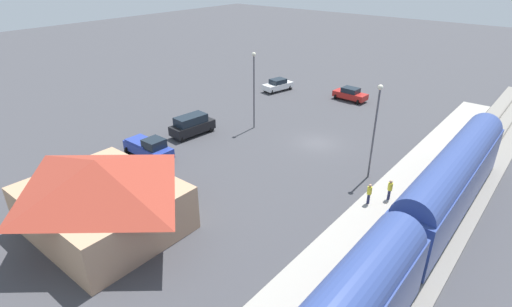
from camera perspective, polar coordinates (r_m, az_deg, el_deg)
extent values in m
plane|color=#424247|center=(42.15, 8.72, 1.47)|extent=(200.00, 200.00, 0.00)
cube|color=gray|center=(37.92, 27.11, -4.14)|extent=(4.80, 70.00, 0.18)
cube|color=#59544C|center=(37.77, 28.19, -4.25)|extent=(0.10, 70.00, 0.12)
cube|color=#59544C|center=(37.95, 26.13, -3.63)|extent=(0.10, 70.00, 0.12)
cube|color=#A8A399|center=(38.62, 21.49, -2.33)|extent=(3.20, 46.00, 0.30)
cube|color=#33478C|center=(33.19, 25.99, -4.08)|extent=(2.90, 18.66, 3.70)
cube|color=red|center=(33.58, 23.53, -3.79)|extent=(0.04, 17.17, 0.36)
cylinder|color=#33478C|center=(32.42, 26.59, -1.39)|extent=(2.75, 17.92, 2.76)
cube|color=tan|center=(30.07, -20.85, -7.29)|extent=(10.19, 8.48, 3.35)
pyramid|color=#9E3828|center=(28.74, -21.70, -2.74)|extent=(10.99, 9.28, 2.09)
cube|color=#4C3323|center=(32.24, -14.27, -5.19)|extent=(1.10, 0.08, 2.10)
cylinder|color=#23284C|center=(33.09, 18.39, -5.57)|extent=(0.22, 0.22, 0.85)
cylinder|color=yellow|center=(32.73, 18.57, -4.47)|extent=(0.36, 0.36, 0.62)
sphere|color=tan|center=(32.52, 18.68, -3.82)|extent=(0.24, 0.24, 0.24)
cylinder|color=#23284C|center=(32.11, 15.71, -6.20)|extent=(0.22, 0.22, 0.85)
cylinder|color=yellow|center=(31.74, 15.87, -5.07)|extent=(0.36, 0.36, 0.62)
sphere|color=tan|center=(31.53, 15.96, -4.40)|extent=(0.24, 0.24, 0.24)
cube|color=white|center=(58.64, 3.13, 9.59)|extent=(2.72, 4.78, 0.76)
cube|color=#19232D|center=(58.45, 3.15, 10.25)|extent=(2.03, 2.45, 0.64)
cylinder|color=black|center=(57.10, 2.38, 8.75)|extent=(0.22, 0.68, 0.68)
cylinder|color=black|center=(58.25, 1.33, 9.12)|extent=(0.22, 0.68, 0.68)
cylinder|color=black|center=(59.30, 4.89, 9.34)|extent=(0.22, 0.68, 0.68)
cylinder|color=black|center=(60.42, 3.83, 9.70)|extent=(0.22, 0.68, 0.68)
cube|color=black|center=(43.95, -9.03, 3.70)|extent=(2.41, 5.06, 1.00)
cube|color=#19232D|center=(43.52, -9.28, 4.78)|extent=(2.04, 3.58, 0.88)
cylinder|color=black|center=(45.82, -7.75, 4.06)|extent=(0.22, 0.68, 0.68)
cylinder|color=black|center=(44.57, -6.38, 3.49)|extent=(0.22, 0.68, 0.68)
cylinder|color=black|center=(43.81, -11.64, 2.69)|extent=(0.22, 0.68, 0.68)
cylinder|color=black|center=(42.49, -10.32, 2.05)|extent=(0.22, 0.68, 0.68)
cube|color=#283D9E|center=(39.79, -15.08, 0.62)|extent=(5.41, 1.97, 0.92)
cube|color=#19232D|center=(38.66, -14.32, 1.39)|extent=(1.73, 1.73, 0.84)
cylinder|color=black|center=(38.86, -12.10, -0.43)|extent=(0.22, 0.76, 0.76)
cylinder|color=black|center=(37.95, -14.09, -1.32)|extent=(0.22, 0.76, 0.76)
cylinder|color=black|center=(42.05, -15.83, 1.24)|extent=(0.22, 0.76, 0.76)
cylinder|color=black|center=(41.21, -17.75, 0.45)|extent=(0.22, 0.76, 0.76)
cube|color=#283D9E|center=(40.28, -15.98, 1.70)|extent=(2.97, 1.87, 0.20)
cube|color=red|center=(55.89, 13.25, 8.10)|extent=(4.58, 2.04, 0.76)
cube|color=#19232D|center=(55.68, 13.33, 8.78)|extent=(2.23, 1.72, 0.64)
cylinder|color=black|center=(56.12, 11.29, 7.95)|extent=(0.22, 0.68, 0.68)
cylinder|color=black|center=(57.45, 12.14, 8.30)|extent=(0.22, 0.68, 0.68)
cylinder|color=black|center=(54.58, 14.35, 7.12)|extent=(0.22, 0.68, 0.68)
cylinder|color=black|center=(55.95, 15.14, 7.49)|extent=(0.22, 0.68, 0.68)
cylinder|color=#515156|center=(34.95, 16.41, 2.48)|extent=(0.16, 0.16, 7.96)
sphere|color=#EAE5C6|center=(33.58, 17.30, 8.99)|extent=(0.44, 0.44, 0.44)
cylinder|color=#515156|center=(44.18, -0.29, 8.58)|extent=(0.16, 0.16, 8.10)
sphere|color=#EAE5C6|center=(43.09, -0.31, 13.95)|extent=(0.44, 0.44, 0.44)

